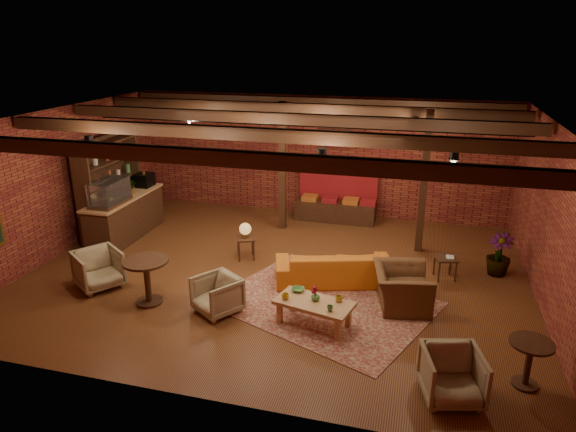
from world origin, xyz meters
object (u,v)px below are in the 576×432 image
(coffee_table, at_px, (314,304))
(armchair_b, at_px, (217,293))
(armchair_right, at_px, (402,282))
(armchair_far, at_px, (452,373))
(side_table_lamp, at_px, (245,232))
(sofa, at_px, (334,266))
(armchair_a, at_px, (98,267))
(side_table_book, at_px, (446,259))
(plant_tall, at_px, (505,214))
(round_table_left, at_px, (147,274))
(round_table_right, at_px, (529,357))

(coffee_table, xyz_separation_m, armchair_b, (-1.74, -0.03, -0.02))
(armchair_right, height_order, armchair_far, armchair_right)
(side_table_lamp, bearing_deg, armchair_far, -40.85)
(sofa, height_order, armchair_a, armchair_a)
(coffee_table, relative_size, side_table_book, 2.72)
(armchair_right, relative_size, plant_tall, 0.42)
(sofa, distance_m, round_table_left, 3.59)
(side_table_book, bearing_deg, round_table_left, -155.01)
(round_table_right, xyz_separation_m, plant_tall, (0.00, 3.69, 0.86))
(sofa, distance_m, side_table_lamp, 2.19)
(sofa, distance_m, armchair_a, 4.61)
(coffee_table, xyz_separation_m, armchair_far, (2.21, -1.36, -0.00))
(armchair_right, distance_m, armchair_far, 2.53)
(sofa, distance_m, armchair_right, 1.51)
(armchair_right, bearing_deg, armchair_a, 86.64)
(round_table_left, xyz_separation_m, armchair_right, (4.50, 1.09, -0.09))
(round_table_left, distance_m, armchair_right, 4.63)
(coffee_table, relative_size, armchair_right, 1.26)
(armchair_b, distance_m, side_table_book, 4.63)
(coffee_table, distance_m, armchair_a, 4.36)
(sofa, xyz_separation_m, round_table_left, (-3.14, -1.72, 0.25))
(round_table_right, distance_m, plant_tall, 3.78)
(armchair_far, bearing_deg, side_table_book, 75.79)
(armchair_b, relative_size, round_table_right, 1.05)
(side_table_lamp, relative_size, armchair_far, 1.05)
(round_table_left, xyz_separation_m, armchair_b, (1.36, 0.02, -0.21))
(coffee_table, height_order, round_table_right, round_table_right)
(side_table_lamp, xyz_separation_m, round_table_left, (-1.06, -2.36, -0.05))
(side_table_lamp, height_order, armchair_right, armchair_right)
(armchair_b, bearing_deg, side_table_book, 66.25)
(armchair_b, bearing_deg, round_table_left, -144.99)
(round_table_left, distance_m, side_table_book, 5.83)
(coffee_table, bearing_deg, sofa, 88.60)
(armchair_b, distance_m, round_table_right, 5.04)
(side_table_lamp, distance_m, round_table_right, 6.13)
(side_table_book, height_order, plant_tall, plant_tall)
(armchair_right, relative_size, round_table_right, 1.58)
(coffee_table, bearing_deg, armchair_a, 176.30)
(side_table_book, bearing_deg, round_table_right, -71.96)
(side_table_lamp, xyz_separation_m, armchair_b, (0.29, -2.34, -0.26))
(armchair_a, xyz_separation_m, armchair_far, (6.56, -1.64, -0.02))
(sofa, xyz_separation_m, armchair_a, (-4.39, -1.39, 0.08))
(side_table_book, bearing_deg, sofa, -160.95)
(plant_tall, bearing_deg, coffee_table, -138.30)
(armchair_right, height_order, round_table_right, armchair_right)
(round_table_left, bearing_deg, coffee_table, 0.86)
(round_table_left, xyz_separation_m, round_table_right, (6.33, -0.75, -0.11))
(round_table_right, bearing_deg, round_table_left, 173.21)
(coffee_table, relative_size, armchair_b, 1.90)
(coffee_table, distance_m, plant_tall, 4.44)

